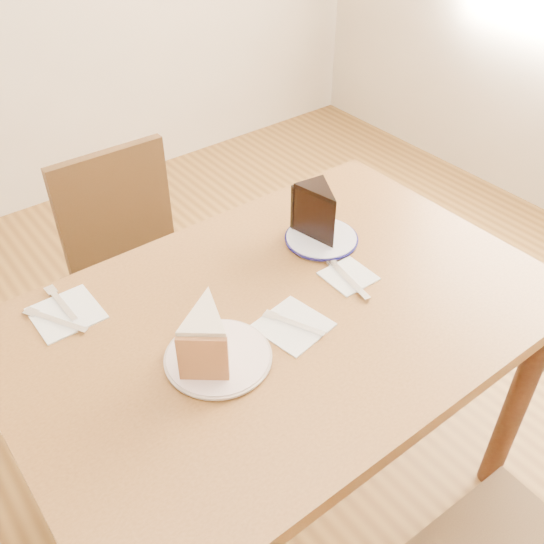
{
  "coord_description": "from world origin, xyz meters",
  "views": [
    {
      "loc": [
        -0.62,
        -0.76,
        1.65
      ],
      "look_at": [
        0.02,
        0.07,
        0.8
      ],
      "focal_mm": 40.0,
      "sensor_mm": 36.0,
      "label": 1
    }
  ],
  "objects_px": {
    "plate_navy": "(321,238)",
    "chocolate_cake": "(321,216)",
    "plate_cream": "(218,357)",
    "carrot_cake": "(207,333)",
    "table": "(282,341)",
    "chair_far": "(143,278)"
  },
  "relations": [
    {
      "from": "table",
      "to": "plate_navy",
      "type": "distance_m",
      "value": 0.3
    },
    {
      "from": "plate_navy",
      "to": "chair_far",
      "type": "bearing_deg",
      "value": 122.29
    },
    {
      "from": "plate_cream",
      "to": "carrot_cake",
      "type": "height_order",
      "value": "carrot_cake"
    },
    {
      "from": "table",
      "to": "carrot_cake",
      "type": "xyz_separation_m",
      "value": [
        -0.2,
        -0.02,
        0.16
      ]
    },
    {
      "from": "plate_cream",
      "to": "carrot_cake",
      "type": "bearing_deg",
      "value": 114.12
    },
    {
      "from": "plate_cream",
      "to": "table",
      "type": "bearing_deg",
      "value": 10.86
    },
    {
      "from": "chair_far",
      "to": "chocolate_cake",
      "type": "relative_size",
      "value": 6.89
    },
    {
      "from": "table",
      "to": "plate_cream",
      "type": "distance_m",
      "value": 0.22
    },
    {
      "from": "table",
      "to": "plate_cream",
      "type": "relative_size",
      "value": 5.8
    },
    {
      "from": "plate_navy",
      "to": "chocolate_cake",
      "type": "xyz_separation_m",
      "value": [
        -0.0,
        0.0,
        0.07
      ]
    },
    {
      "from": "plate_cream",
      "to": "carrot_cake",
      "type": "relative_size",
      "value": 1.6
    },
    {
      "from": "table",
      "to": "chocolate_cake",
      "type": "height_order",
      "value": "chocolate_cake"
    },
    {
      "from": "table",
      "to": "chocolate_cake",
      "type": "xyz_separation_m",
      "value": [
        0.23,
        0.15,
        0.17
      ]
    },
    {
      "from": "plate_cream",
      "to": "plate_navy",
      "type": "distance_m",
      "value": 0.47
    },
    {
      "from": "plate_navy",
      "to": "chocolate_cake",
      "type": "height_order",
      "value": "chocolate_cake"
    },
    {
      "from": "plate_navy",
      "to": "chocolate_cake",
      "type": "relative_size",
      "value": 1.45
    },
    {
      "from": "table",
      "to": "chocolate_cake",
      "type": "relative_size",
      "value": 9.81
    },
    {
      "from": "carrot_cake",
      "to": "chair_far",
      "type": "bearing_deg",
      "value": 116.04
    },
    {
      "from": "table",
      "to": "plate_navy",
      "type": "height_order",
      "value": "plate_navy"
    },
    {
      "from": "plate_cream",
      "to": "plate_navy",
      "type": "bearing_deg",
      "value": 22.58
    },
    {
      "from": "table",
      "to": "plate_cream",
      "type": "bearing_deg",
      "value": -169.14
    },
    {
      "from": "plate_cream",
      "to": "carrot_cake",
      "type": "xyz_separation_m",
      "value": [
        -0.01,
        0.02,
        0.06
      ]
    }
  ]
}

